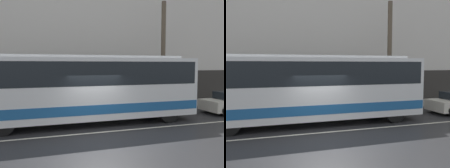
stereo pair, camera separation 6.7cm
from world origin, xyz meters
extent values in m
plane|color=#262628|center=(0.00, 0.00, 0.00)|extent=(60.00, 60.00, 0.00)
cube|color=gray|center=(0.00, 5.36, 0.08)|extent=(60.00, 2.73, 0.16)
cube|color=silver|center=(0.00, 6.88, 5.02)|extent=(60.00, 0.30, 10.04)
cube|color=#2D2B28|center=(0.00, 6.71, 1.26)|extent=(60.00, 0.06, 2.51)
cube|color=beige|center=(0.00, 0.00, 0.00)|extent=(54.00, 0.14, 0.01)
cube|color=white|center=(-0.40, 1.83, 1.83)|extent=(11.94, 2.46, 2.96)
cube|color=#1E5999|center=(-0.40, 1.83, 0.90)|extent=(11.88, 2.48, 0.45)
cube|color=black|center=(-0.40, 1.83, 2.57)|extent=(11.59, 2.48, 1.13)
cube|color=orange|center=(5.52, 1.83, 3.12)|extent=(0.12, 1.84, 0.28)
cube|color=white|center=(-0.40, 1.83, 3.37)|extent=(10.15, 2.09, 0.12)
cylinder|color=black|center=(3.97, 0.76, 0.55)|extent=(1.10, 0.28, 1.10)
cylinder|color=black|center=(3.97, 2.90, 0.55)|extent=(1.10, 0.28, 1.10)
cylinder|color=black|center=(-3.98, 0.76, 0.55)|extent=(1.10, 0.28, 1.10)
cylinder|color=black|center=(-3.98, 2.90, 0.55)|extent=(1.10, 0.28, 1.10)
cylinder|color=black|center=(7.89, 2.62, 0.35)|extent=(0.69, 0.20, 0.69)
cylinder|color=brown|center=(5.74, 4.52, 3.66)|extent=(0.30, 0.30, 7.00)
cylinder|color=navy|center=(0.11, 5.26, 0.80)|extent=(0.36, 0.36, 1.28)
sphere|color=tan|center=(0.11, 5.26, 1.56)|extent=(0.23, 0.23, 0.23)
camera|label=1|loc=(-2.81, -10.42, 3.00)|focal=40.00mm
camera|label=2|loc=(-2.75, -10.44, 3.00)|focal=40.00mm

